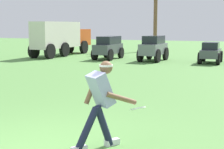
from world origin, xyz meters
name	(u,v)px	position (x,y,z in m)	size (l,w,h in m)	color
frisbee_thrower	(100,100)	(0.80, 0.58, 0.80)	(0.87, 0.84, 1.42)	#191E38
frisbee_in_flight	(138,108)	(1.32, 0.95, 0.62)	(0.37, 0.37, 0.12)	white
parked_car_slot_a	(108,47)	(-4.44, 14.45, 0.72)	(1.23, 2.44, 1.34)	#474C51
parked_car_slot_b	(153,48)	(-1.71, 14.37, 0.74)	(1.32, 2.42, 1.40)	slate
parked_car_slot_c	(211,52)	(1.40, 14.33, 0.56)	(1.13, 2.22, 1.10)	#474C51
box_truck	(61,37)	(-8.17, 15.54, 1.23)	(1.64, 5.95, 2.20)	#CC4C19
palm_tree_far_left	(156,4)	(-3.44, 22.01, 3.63)	(3.31, 3.29, 5.79)	brown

